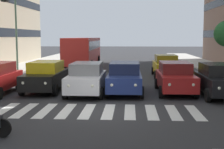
{
  "coord_description": "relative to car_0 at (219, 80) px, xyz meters",
  "views": [
    {
      "loc": [
        -1.35,
        13.22,
        3.13
      ],
      "look_at": [
        -0.39,
        -3.59,
        1.14
      ],
      "focal_mm": 51.47,
      "sensor_mm": 36.0,
      "label": 1
    }
  ],
  "objects": [
    {
      "name": "ground_plane",
      "position": [
        5.98,
        3.7,
        -0.89
      ],
      "size": [
        180.0,
        180.0,
        0.0
      ],
      "primitive_type": "plane",
      "color": "#2D2D30"
    },
    {
      "name": "crosswalk_markings",
      "position": [
        5.98,
        3.7,
        -0.88
      ],
      "size": [
        8.55,
        2.8,
        0.01
      ],
      "color": "silver",
      "rests_on": "ground_plane"
    },
    {
      "name": "car_0",
      "position": [
        0.0,
        0.0,
        0.0
      ],
      "size": [
        2.02,
        4.44,
        1.72
      ],
      "color": "black",
      "rests_on": "ground_plane"
    },
    {
      "name": "car_1",
      "position": [
        2.13,
        -0.95,
        0.0
      ],
      "size": [
        2.02,
        4.44,
        1.72
      ],
      "color": "maroon",
      "rests_on": "ground_plane"
    },
    {
      "name": "car_2",
      "position": [
        4.95,
        -0.67,
        0.0
      ],
      "size": [
        2.02,
        4.44,
        1.72
      ],
      "color": "navy",
      "rests_on": "ground_plane"
    },
    {
      "name": "car_3",
      "position": [
        7.0,
        -0.3,
        0.0
      ],
      "size": [
        2.02,
        4.44,
        1.72
      ],
      "color": "silver",
      "rests_on": "ground_plane"
    },
    {
      "name": "car_4",
      "position": [
        9.48,
        -1.07,
        0.0
      ],
      "size": [
        2.02,
        4.44,
        1.72
      ],
      "color": "black",
      "rests_on": "ground_plane"
    },
    {
      "name": "car_row2_0",
      "position": [
        1.84,
        -8.4,
        0.0
      ],
      "size": [
        2.02,
        4.44,
        1.72
      ],
      "color": "gold",
      "rests_on": "ground_plane"
    },
    {
      "name": "bus_behind_traffic",
      "position": [
        9.48,
        -15.84,
        0.97
      ],
      "size": [
        2.78,
        10.5,
        3.0
      ],
      "color": "red",
      "rests_on": "ground_plane"
    },
    {
      "name": "street_lamp_right",
      "position": [
        13.82,
        -10.25,
        3.7
      ],
      "size": [
        3.4,
        0.28,
        7.18
      ],
      "color": "#4C6B56",
      "rests_on": "sidewalk_right"
    }
  ]
}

